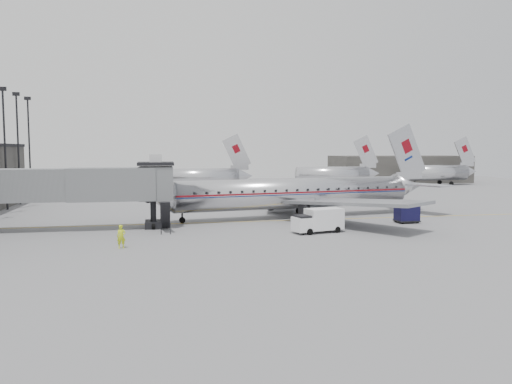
{
  "coord_description": "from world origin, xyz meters",
  "views": [
    {
      "loc": [
        -8.69,
        -45.14,
        7.66
      ],
      "look_at": [
        1.06,
        4.92,
        3.2
      ],
      "focal_mm": 35.0,
      "sensor_mm": 36.0,
      "label": 1
    }
  ],
  "objects_px": {
    "airliner": "(300,193)",
    "baggage_cart_navy": "(407,214)",
    "ramp_worker": "(121,237)",
    "service_van": "(318,220)"
  },
  "relations": [
    {
      "from": "airliner",
      "to": "baggage_cart_navy",
      "type": "distance_m",
      "value": 11.67
    },
    {
      "from": "baggage_cart_navy",
      "to": "ramp_worker",
      "type": "xyz_separation_m",
      "value": [
        -28.0,
        -8.0,
        -0.04
      ]
    },
    {
      "from": "baggage_cart_navy",
      "to": "ramp_worker",
      "type": "height_order",
      "value": "ramp_worker"
    },
    {
      "from": "service_van",
      "to": "ramp_worker",
      "type": "bearing_deg",
      "value": 179.63
    },
    {
      "from": "service_van",
      "to": "baggage_cart_navy",
      "type": "bearing_deg",
      "value": 6.82
    },
    {
      "from": "service_van",
      "to": "ramp_worker",
      "type": "distance_m",
      "value": 17.6
    },
    {
      "from": "airliner",
      "to": "baggage_cart_navy",
      "type": "relative_size",
      "value": 14.62
    },
    {
      "from": "service_van",
      "to": "airliner",
      "type": "bearing_deg",
      "value": 70.09
    },
    {
      "from": "airliner",
      "to": "ramp_worker",
      "type": "bearing_deg",
      "value": -151.16
    },
    {
      "from": "airliner",
      "to": "service_van",
      "type": "bearing_deg",
      "value": -105.5
    }
  ]
}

